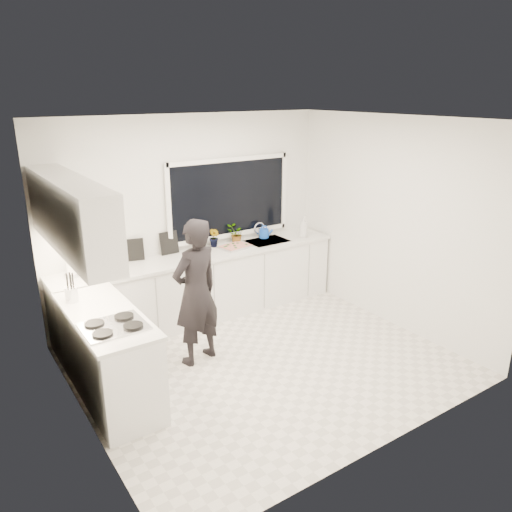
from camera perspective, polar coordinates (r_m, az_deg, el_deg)
floor at (r=5.88m, az=1.00°, el=-12.09°), size 4.00×3.50×0.02m
wall_back at (r=6.78m, az=-7.52°, el=4.41°), size 4.00×0.02×2.70m
wall_left at (r=4.54m, az=-20.23°, el=-3.78°), size 0.02×3.50×2.70m
wall_right at (r=6.63m, az=15.47°, el=3.59°), size 0.02×3.50×2.70m
ceiling at (r=5.07m, az=1.17°, el=15.42°), size 4.00×3.50×0.02m
window at (r=6.98m, az=-3.03°, el=6.65°), size 1.80×0.02×1.00m
base_cabinets_back at (r=6.79m, az=-6.02°, el=-3.57°), size 3.92×0.58×0.88m
base_cabinets_left at (r=5.31m, az=-16.51°, el=-10.97°), size 0.58×1.60×0.88m
countertop_back at (r=6.63m, az=-6.11°, el=0.09°), size 3.94×0.62×0.04m
countertop_left at (r=5.10m, az=-16.98°, el=-6.45°), size 0.62×1.60×0.04m
upper_cabinets at (r=5.09m, az=-20.46°, el=4.48°), size 0.34×2.10×0.70m
sink at (r=7.17m, az=1.28°, el=1.37°), size 0.58×0.42×0.14m
faucet at (r=7.28m, az=0.38°, el=2.96°), size 0.03×0.03×0.22m
stovetop at (r=4.78m, az=-15.95°, el=-7.65°), size 0.56×0.48×0.03m
person at (r=5.59m, az=-6.87°, el=-4.15°), size 0.69×0.54×1.69m
pizza_tray at (r=6.83m, az=-2.39°, el=1.06°), size 0.45×0.37×0.03m
pizza at (r=6.83m, az=-2.40°, el=1.19°), size 0.41×0.32×0.01m
watering_can at (r=7.29m, az=0.91°, el=2.61°), size 0.15×0.15×0.13m
paper_towel_roll at (r=6.14m, az=-20.38°, el=-1.05°), size 0.13×0.13×0.26m
knife_block at (r=6.29m, az=-16.42°, el=-0.35°), size 0.16×0.14×0.22m
utensil_crock at (r=5.43m, az=-20.34°, el=-4.14°), size 0.14×0.14×0.16m
picture_frame_large at (r=6.48m, az=-13.66°, el=0.72°), size 0.22×0.07×0.28m
picture_frame_small at (r=6.64m, az=-9.90°, el=1.50°), size 0.25×0.03×0.30m
herb_plants at (r=6.89m, az=-4.09°, el=2.28°), size 0.86×0.24×0.33m
soap_bottles at (r=7.31m, az=5.42°, el=3.27°), size 0.14×0.14×0.33m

